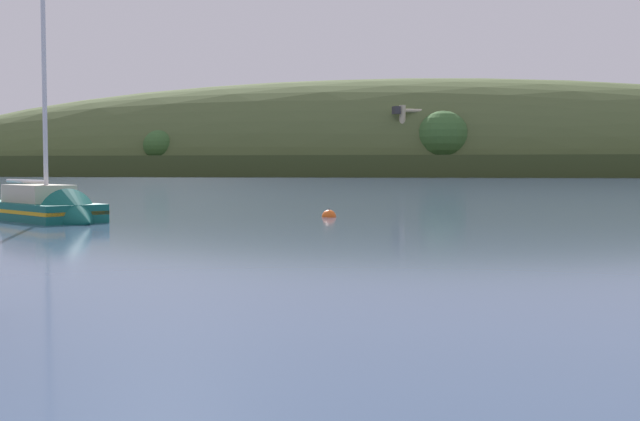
# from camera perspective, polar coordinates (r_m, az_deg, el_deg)

# --- Properties ---
(far_shoreline_hill) EXTENTS (415.83, 88.30, 56.56)m
(far_shoreline_hill) POSITION_cam_1_polar(r_m,az_deg,el_deg) (235.73, 5.26, 2.54)
(far_shoreline_hill) COLOR #35401E
(far_shoreline_hill) RESTS_ON ground
(dockside_crane) EXTENTS (10.90, 6.51, 18.62)m
(dockside_crane) POSITION_cam_1_polar(r_m,az_deg,el_deg) (210.99, 5.92, 4.76)
(dockside_crane) COLOR #4C4C51
(dockside_crane) RESTS_ON ground
(sailboat_near_mooring) EXTENTS (9.02, 8.13, 14.09)m
(sailboat_near_mooring) POSITION_cam_1_polar(r_m,az_deg,el_deg) (38.92, -18.78, -0.26)
(sailboat_near_mooring) COLOR #0F564C
(sailboat_near_mooring) RESTS_ON ground
(mooring_buoy_far_upstream) EXTENTS (0.72, 0.72, 0.80)m
(mooring_buoy_far_upstream) POSITION_cam_1_polar(r_m,az_deg,el_deg) (39.70, 0.64, -0.47)
(mooring_buoy_far_upstream) COLOR #EA5B19
(mooring_buoy_far_upstream) RESTS_ON ground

